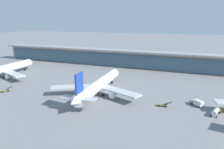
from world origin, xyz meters
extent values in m
plane|color=slate|center=(0.00, 0.00, 0.00)|extent=(1200.00, 1200.00, 0.00)
cylinder|color=white|center=(-83.26, 4.89, 5.62)|extent=(10.25, 56.45, 5.92)
cone|color=white|center=(-85.61, 35.25, 5.62)|extent=(6.20, 5.76, 5.80)
cube|color=black|center=(-85.35, 31.87, 6.65)|extent=(4.62, 2.79, 0.71)
cube|color=#B7BABF|center=(-70.13, 0.74, 4.58)|extent=(26.14, 15.46, 0.71)
cylinder|color=silver|center=(-73.14, -0.09, 2.54)|extent=(3.59, 4.53, 3.27)
cylinder|color=black|center=(-79.76, 2.09, 0.71)|extent=(1.33, 1.52, 1.43)
cylinder|color=black|center=(-84.99, 27.29, 0.71)|extent=(1.33, 1.52, 1.43)
cylinder|color=white|center=(-1.66, -3.58, 5.62)|extent=(10.53, 56.46, 5.92)
cone|color=white|center=(-4.17, 26.76, 5.62)|extent=(6.22, 5.79, 5.80)
cone|color=white|center=(0.83, -33.63, 6.21)|extent=(5.85, 6.93, 5.33)
cube|color=black|center=(-3.89, 23.39, 6.65)|extent=(4.63, 2.81, 0.71)
cube|color=#B7BABF|center=(-13.95, -9.77, 4.58)|extent=(25.28, 18.66, 0.71)
cube|color=#B7BABF|center=(11.48, -7.66, 4.58)|extent=(26.16, 15.35, 0.71)
cylinder|color=silver|center=(-10.85, -10.11, 2.54)|extent=(3.61, 4.54, 3.27)
cylinder|color=silver|center=(8.48, -8.51, 2.54)|extent=(3.61, 4.54, 3.27)
cube|color=#193899|center=(0.40, -28.51, 13.17)|extent=(1.30, 7.18, 9.19)
cube|color=#B7BABF|center=(0.49, -29.53, 6.50)|extent=(16.65, 5.82, 0.51)
cylinder|color=black|center=(-4.66, -6.90, 0.71)|extent=(1.34, 1.53, 1.43)
cylinder|color=black|center=(1.85, -6.36, 0.71)|extent=(1.34, 1.53, 1.43)
cylinder|color=black|center=(-3.51, 18.81, 0.71)|extent=(1.34, 1.53, 1.43)
cube|color=olive|center=(34.22, -8.85, 0.75)|extent=(4.95, 2.26, 0.60)
cube|color=black|center=(36.63, -8.61, 1.84)|extent=(4.02, 1.28, 1.72)
cylinder|color=black|center=(35.81, -7.86, 0.45)|extent=(0.92, 0.37, 0.90)
cylinder|color=black|center=(35.97, -9.51, 0.45)|extent=(0.92, 0.37, 0.90)
cylinder|color=black|center=(32.46, -8.19, 0.45)|extent=(0.92, 0.37, 0.90)
cylinder|color=black|center=(32.63, -9.84, 0.45)|extent=(0.92, 0.37, 0.90)
cube|color=yellow|center=(58.61, -6.30, 1.20)|extent=(2.87, 2.60, 1.50)
cylinder|color=silver|center=(57.25, -10.90, 1.90)|extent=(3.60, 5.97, 2.10)
cylinder|color=black|center=(57.28, -6.90, 0.45)|extent=(0.52, 0.94, 0.90)
cylinder|color=black|center=(59.40, -7.52, 0.45)|extent=(0.52, 0.94, 0.90)
cylinder|color=black|center=(55.66, -12.36, 0.45)|extent=(0.52, 0.94, 0.90)
cylinder|color=black|center=(57.78, -12.99, 0.45)|extent=(0.52, 0.94, 0.90)
cube|color=olive|center=(-54.09, -21.16, 0.75)|extent=(3.84, 5.08, 0.60)
cube|color=black|center=(-52.95, -19.02, 1.84)|extent=(2.65, 3.92, 1.72)
cylinder|color=black|center=(-54.03, -19.29, 0.45)|extent=(0.67, 0.93, 0.90)
cylinder|color=black|center=(-52.57, -20.07, 0.45)|extent=(0.67, 0.93, 0.90)
cylinder|color=black|center=(-55.60, -22.26, 0.45)|extent=(0.67, 0.93, 0.90)
cylinder|color=black|center=(-54.14, -23.04, 0.45)|extent=(0.67, 0.93, 0.90)
cube|color=gray|center=(47.32, 0.34, 1.20)|extent=(2.89, 2.91, 1.50)
cube|color=black|center=(46.74, 0.89, 1.50)|extent=(1.51, 1.58, 0.70)
cube|color=silver|center=(50.29, -2.48, 1.85)|extent=(4.92, 4.83, 2.50)
cylinder|color=black|center=(47.17, -0.98, 0.45)|extent=(0.85, 0.82, 0.90)
cylinder|color=black|center=(48.63, 0.56, 0.45)|extent=(0.85, 0.82, 0.90)
cylinder|color=black|center=(50.65, -4.28, 0.45)|extent=(0.85, 0.82, 0.90)
cylinder|color=black|center=(52.11, -2.74, 0.45)|extent=(0.85, 0.82, 0.90)
cube|color=#9E998E|center=(0.00, 72.31, 7.00)|extent=(279.87, 8.00, 14.00)
cube|color=#3D5B70|center=(0.00, 68.01, 6.30)|extent=(274.27, 0.50, 11.20)
cube|color=gray|center=(0.00, 70.31, 14.60)|extent=(285.47, 12.80, 1.20)
camera|label=1|loc=(49.40, -109.22, 40.05)|focal=35.13mm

